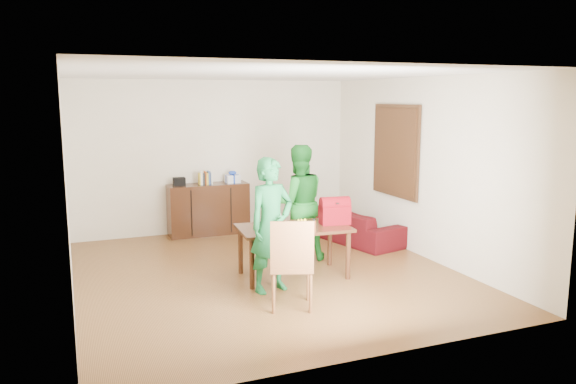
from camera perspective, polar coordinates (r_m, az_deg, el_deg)
name	(u,v)px	position (r m, az deg, el deg)	size (l,w,h in m)	color
room	(264,178)	(7.66, -2.47, 1.39)	(5.20, 5.70, 2.90)	#4A2C12
table	(293,233)	(7.55, 0.56, -4.14)	(1.54, 0.94, 0.69)	black
chair	(291,282)	(6.53, 0.35, -9.10)	(0.61, 0.60, 1.06)	brown
person_near	(271,225)	(6.95, -1.71, -3.38)	(0.61, 0.40, 1.68)	#15622F
person_far	(298,203)	(8.29, 1.04, -1.10)	(0.84, 0.65, 1.72)	#16651C
laptop	(281,226)	(7.39, -0.76, -3.45)	(0.35, 0.31, 0.21)	white
bananas	(302,229)	(7.24, 1.46, -3.80)	(0.18, 0.11, 0.07)	yellow
bottle	(314,226)	(7.20, 2.64, -3.43)	(0.06, 0.06, 0.18)	#5C2A15
red_bag	(335,213)	(7.69, 4.77, -2.16)	(0.40, 0.23, 0.29)	maroon
sofa	(353,225)	(9.54, 6.60, -3.36)	(1.85, 0.72, 0.54)	#3A0715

